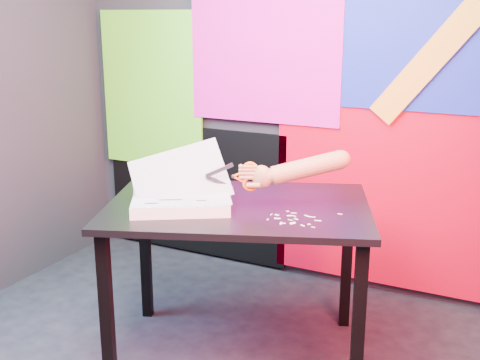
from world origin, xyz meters
The scene contains 7 objects.
room centered at (0.00, 0.00, 1.35)m, with size 3.01×3.01×2.71m.
backdrop centered at (0.06, 1.46, 0.96)m, with size 2.88×0.05×2.08m.
work_table centered at (0.06, 0.50, 0.66)m, with size 1.37×1.14×0.75m.
printout_stack centered at (-0.14, 0.34, 0.78)m, with size 0.52×0.48×0.31m.
scissors centered at (0.11, 0.47, 0.89)m, with size 0.21×0.10×0.13m.
hand_forearm centered at (0.32, 0.57, 0.93)m, with size 0.43×0.23×0.17m.
paper_clippings centered at (0.36, 0.42, 0.75)m, with size 0.27×0.24×0.00m.
Camera 1 is at (1.21, -1.80, 1.57)m, focal length 45.00 mm.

